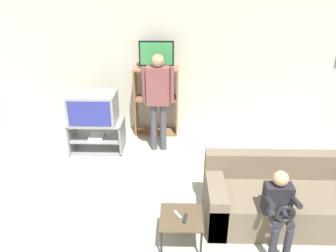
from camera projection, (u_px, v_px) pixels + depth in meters
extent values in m
cube|color=silver|center=(162.00, 64.00, 6.18)|extent=(6.40, 0.06, 2.60)
cube|color=#939399|center=(99.00, 148.00, 5.89)|extent=(0.92, 0.56, 0.02)
cube|color=#939399|center=(98.00, 136.00, 5.79)|extent=(0.89, 0.56, 0.02)
cube|color=#939399|center=(96.00, 122.00, 5.68)|extent=(0.92, 0.56, 0.02)
cube|color=#939399|center=(73.00, 135.00, 5.79)|extent=(0.03, 0.56, 0.53)
cube|color=#939399|center=(122.00, 135.00, 5.77)|extent=(0.03, 0.56, 0.53)
cube|color=silver|center=(97.00, 136.00, 5.72)|extent=(0.24, 0.28, 0.05)
cube|color=#9E9EA3|center=(93.00, 108.00, 5.56)|extent=(0.78, 0.55, 0.51)
cube|color=#333899|center=(89.00, 114.00, 5.31)|extent=(0.70, 0.01, 0.43)
cube|color=#8E6642|center=(136.00, 101.00, 6.24)|extent=(0.03, 0.37, 1.30)
cube|color=#8E6642|center=(177.00, 102.00, 6.22)|extent=(0.03, 0.37, 1.30)
cube|color=#8E6642|center=(157.00, 131.00, 6.49)|extent=(0.75, 0.37, 0.03)
cube|color=#8E6642|center=(156.00, 98.00, 6.20)|extent=(0.75, 0.37, 0.03)
cube|color=#8E6642|center=(156.00, 69.00, 5.96)|extent=(0.75, 0.37, 0.03)
cube|color=black|center=(148.00, 93.00, 6.10)|extent=(0.18, 0.04, 0.22)
cube|color=black|center=(157.00, 67.00, 5.95)|extent=(0.22, 0.20, 0.04)
cube|color=black|center=(156.00, 54.00, 5.85)|extent=(0.63, 0.04, 0.45)
cube|color=#3FA559|center=(156.00, 54.00, 5.83)|extent=(0.58, 0.01, 0.40)
cube|color=brown|center=(181.00, 217.00, 3.67)|extent=(0.48, 0.48, 0.02)
cylinder|color=black|center=(161.00, 244.00, 3.56)|extent=(0.02, 0.02, 0.35)
cylinder|color=black|center=(201.00, 245.00, 3.55)|extent=(0.02, 0.02, 0.35)
cylinder|color=black|center=(163.00, 217.00, 3.95)|extent=(0.02, 0.02, 0.35)
cylinder|color=black|center=(199.00, 218.00, 3.94)|extent=(0.02, 0.02, 0.35)
cube|color=#232328|center=(185.00, 218.00, 3.63)|extent=(0.06, 0.15, 0.02)
cube|color=gray|center=(178.00, 215.00, 3.69)|extent=(0.11, 0.14, 0.02)
cube|color=#756651|center=(286.00, 205.00, 4.08)|extent=(1.99, 0.88, 0.44)
cube|color=#756651|center=(282.00, 164.00, 4.23)|extent=(1.99, 0.20, 0.34)
cube|color=#756651|center=(215.00, 200.00, 4.08)|extent=(0.22, 0.88, 0.56)
cylinder|color=#4C4C56|center=(154.00, 127.00, 5.70)|extent=(0.11, 0.11, 0.85)
cylinder|color=#4C4C56|center=(163.00, 127.00, 5.70)|extent=(0.11, 0.11, 0.85)
cube|color=#8C4C4C|center=(158.00, 86.00, 5.38)|extent=(0.38, 0.20, 0.64)
cylinder|color=#8C4C4C|center=(144.00, 85.00, 5.38)|extent=(0.08, 0.08, 0.61)
cylinder|color=#8C4C4C|center=(172.00, 85.00, 5.37)|extent=(0.08, 0.08, 0.61)
sphere|color=tan|center=(158.00, 61.00, 5.21)|extent=(0.21, 0.21, 0.21)
cylinder|color=#2D2D38|center=(273.00, 246.00, 3.48)|extent=(0.08, 0.08, 0.44)
cylinder|color=#2D2D38|center=(287.00, 246.00, 3.47)|extent=(0.08, 0.08, 0.44)
cylinder|color=#2D2D38|center=(273.00, 216.00, 3.50)|extent=(0.09, 0.30, 0.09)
cylinder|color=#2D2D38|center=(287.00, 217.00, 3.50)|extent=(0.09, 0.30, 0.09)
cube|color=#232328|center=(277.00, 198.00, 3.58)|extent=(0.30, 0.17, 0.34)
cylinder|color=#232328|center=(269.00, 200.00, 3.44)|extent=(0.06, 0.31, 0.14)
cylinder|color=#232328|center=(295.00, 201.00, 3.43)|extent=(0.06, 0.31, 0.14)
sphere|color=tan|center=(281.00, 178.00, 3.47)|extent=(0.17, 0.17, 0.17)
torus|color=black|center=(285.00, 214.00, 3.32)|extent=(0.21, 0.04, 0.21)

